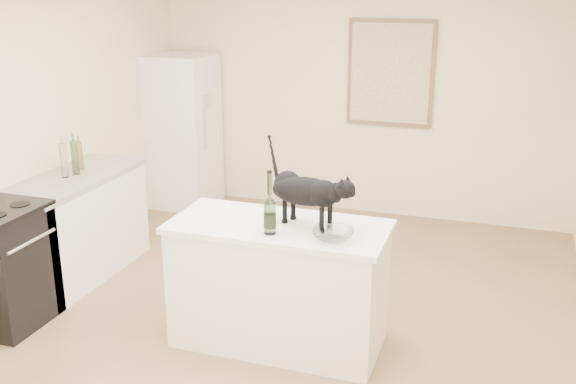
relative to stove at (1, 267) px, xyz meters
The scene contains 16 objects.
floor 2.09m from the stove, 17.10° to the left, with size 5.50×5.50×0.00m, color #946F4E.
wall_back 3.97m from the stove, 59.80° to the left, with size 4.50×4.50×0.00m, color #F0E7BA.
wall_left 1.08m from the stove, 116.57° to the left, with size 5.50×5.50×0.00m, color #F0E7BA.
island_base 2.09m from the stove, 11.04° to the left, with size 1.44×0.67×0.86m, color white.
island_top 2.13m from the stove, 11.04° to the left, with size 1.50×0.70×0.04m, color white.
left_cabinets 0.90m from the stove, 90.00° to the left, with size 0.60×1.40×0.86m, color white.
left_countertop 1.00m from the stove, 90.00° to the left, with size 0.62×1.44×0.04m, color gray.
stove is the anchor object (origin of this frame).
fridge 2.98m from the stove, 90.00° to the left, with size 0.68×0.68×1.70m, color white.
artwork_frame 4.16m from the stove, 55.87° to the left, with size 0.90×0.03×1.10m, color brown.
artwork_canvas 4.14m from the stove, 55.73° to the left, with size 0.82×0.00×1.02m, color beige.
black_cat 2.37m from the stove, 10.92° to the left, with size 0.62×0.19×0.43m, color black, non-canonical shape.
wine_bottle 2.16m from the stove, ahead, with size 0.08×0.08×0.38m, color #255120.
glass_bowl 2.53m from the stove, ahead, with size 0.27×0.27×0.07m, color silver.
fridge_paper 3.06m from the stove, 83.32° to the left, with size 0.00×0.13×0.17m, color beige.
counter_bottle_cluster 1.14m from the stove, 90.68° to the left, with size 0.10×0.29×0.29m.
Camera 1 is at (1.52, -4.20, 2.51)m, focal length 41.50 mm.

